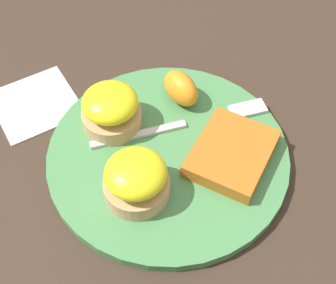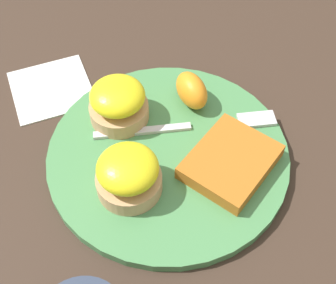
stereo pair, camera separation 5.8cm
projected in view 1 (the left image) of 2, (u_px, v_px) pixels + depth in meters
ground_plane at (168, 158)px, 0.60m from camera, size 1.10×1.10×0.00m
plate at (168, 155)px, 0.60m from camera, size 0.31×0.31×0.01m
sandwich_benedict_left at (111, 109)px, 0.60m from camera, size 0.08×0.08×0.06m
sandwich_benedict_right at (136, 179)px, 0.53m from camera, size 0.08×0.08×0.06m
hashbrown_patty at (232, 153)px, 0.58m from camera, size 0.14×0.13×0.02m
orange_wedge at (181, 88)px, 0.63m from camera, size 0.04×0.06×0.04m
fork at (192, 122)px, 0.62m from camera, size 0.23×0.10×0.00m
napkin at (35, 103)px, 0.66m from camera, size 0.12×0.12×0.00m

